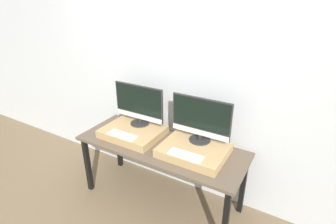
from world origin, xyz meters
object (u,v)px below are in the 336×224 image
object	(u,v)px
monitor_right	(201,119)
keyboard_right	(186,155)
monitor_left	(139,104)
keyboard_left	(122,135)

from	to	relation	value
monitor_right	keyboard_right	world-z (taller)	monitor_right
monitor_left	monitor_right	distance (m)	0.74
keyboard_left	monitor_right	distance (m)	0.84
keyboard_left	keyboard_right	world-z (taller)	same
monitor_right	keyboard_right	distance (m)	0.39
keyboard_left	monitor_left	bearing A→B (deg)	90.00
monitor_left	monitor_right	bearing A→B (deg)	0.00
monitor_left	keyboard_left	xyz separation A→B (m)	(0.00, -0.32, -0.23)
monitor_left	keyboard_right	size ratio (longest dim) A/B	1.87
monitor_left	monitor_right	xyz separation A→B (m)	(0.74, 0.00, 0.00)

